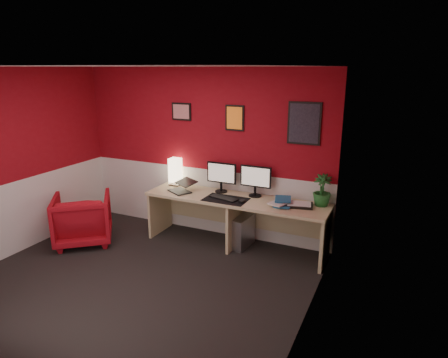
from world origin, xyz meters
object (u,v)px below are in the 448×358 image
laptop (179,185)px  zen_tray (299,205)px  potted_plant (322,190)px  shoji_lamp (175,172)px  monitor_right (255,176)px  pc_tower (242,231)px  desk (235,223)px  monitor_left (221,173)px  armchair (83,219)px

laptop → zen_tray: bearing=33.2°
laptop → potted_plant: bearing=36.9°
potted_plant → shoji_lamp: bearing=179.5°
monitor_right → pc_tower: monitor_right is taller
desk → potted_plant: (1.15, 0.19, 0.58)m
potted_plant → monitor_left: bearing=-179.5°
armchair → desk: bearing=162.0°
pc_tower → armchair: bearing=-153.7°
laptop → monitor_left: (0.55, 0.26, 0.18)m
shoji_lamp → pc_tower: 1.39m
desk → monitor_left: monitor_left is taller
potted_plant → armchair: bearing=-163.0°
zen_tray → pc_tower: (-0.80, 0.00, -0.52)m
zen_tray → armchair: 3.11m
monitor_left → zen_tray: bearing=-6.4°
desk → laptop: bearing=-174.9°
potted_plant → pc_tower: bearing=-172.1°
monitor_right → zen_tray: (0.67, -0.15, -0.28)m
laptop → monitor_right: bearing=43.6°
monitor_left → armchair: 2.13m
shoji_lamp → potted_plant: size_ratio=0.95×
shoji_lamp → laptop: bearing=-50.2°
monitor_right → zen_tray: bearing=-12.7°
zen_tray → monitor_left: bearing=173.6°
potted_plant → pc_tower: 1.29m
desk → pc_tower: 0.17m
laptop → armchair: 1.50m
laptop → monitor_right: (1.07, 0.28, 0.18)m
desk → zen_tray: zen_tray is taller
desk → zen_tray: bearing=3.0°
zen_tray → pc_tower: bearing=179.9°
monitor_left → pc_tower: 0.90m
desk → monitor_left: (-0.31, 0.18, 0.66)m
zen_tray → armchair: zen_tray is taller
shoji_lamp → monitor_right: (1.32, -0.01, 0.09)m
desk → armchair: size_ratio=3.27×
monitor_left → pc_tower: bearing=-18.6°
potted_plant → armchair: size_ratio=0.53×
shoji_lamp → monitor_right: size_ratio=0.69×
desk → potted_plant: bearing=9.7°
desk → zen_tray: size_ratio=7.43×
desk → armchair: 2.23m
pc_tower → zen_tray: bearing=5.0°
monitor_left → desk: bearing=-30.6°
laptop → monitor_right: 1.12m
zen_tray → pc_tower: size_ratio=0.78×
monitor_right → armchair: (-2.30, -0.99, -0.66)m
laptop → zen_tray: size_ratio=0.94×
monitor_left → pc_tower: (0.39, -0.13, -0.80)m
monitor_left → monitor_right: 0.52m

